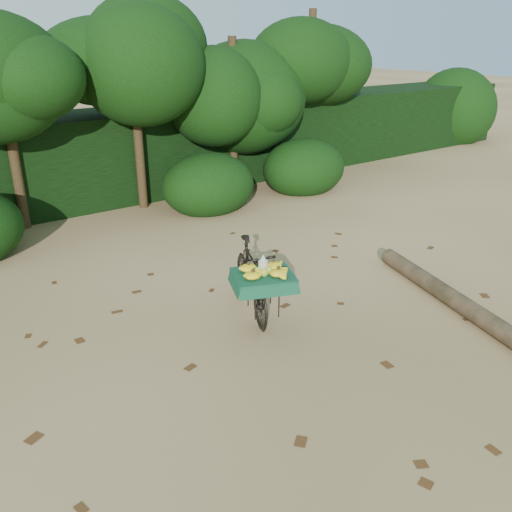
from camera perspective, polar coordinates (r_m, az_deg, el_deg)
ground at (r=6.99m, az=3.11°, el=-5.90°), size 80.00×80.00×0.00m
vendor_bicycle at (r=6.77m, az=-0.49°, el=-2.31°), size 1.14×1.74×0.94m
fallen_log at (r=7.45m, az=20.39°, el=-4.48°), size 1.15×3.17×0.23m
hedge_backdrop at (r=11.96m, az=-16.46°, el=9.91°), size 26.00×1.80×1.80m
tree_row at (r=10.83m, az=-18.86°, el=14.34°), size 14.50×2.00×4.00m
bush_clumps at (r=10.46m, az=-9.72°, el=6.24°), size 8.80×1.70×0.90m
leaf_litter at (r=7.44m, az=-0.05°, el=-3.95°), size 7.00×7.30×0.01m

